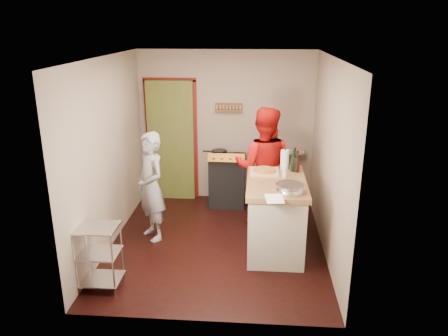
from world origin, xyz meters
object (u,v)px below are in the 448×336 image
Objects in this scene: stove at (227,180)px; island at (275,213)px; wire_shelving at (99,254)px; person_red at (263,167)px; person_stripe at (151,187)px.

stove is 1.69m from island.
wire_shelving is 2.75m from person_red.
person_stripe is at bearing -127.02° from stove.
person_stripe reaches higher than island.
island is 1.79m from person_stripe.
island is (0.77, -1.50, 0.08)m from stove.
wire_shelving is at bearing -116.85° from stove.
island is 0.80× the size of person_red.
person_stripe is 0.86× the size of person_red.
wire_shelving is (-1.33, -2.62, -0.01)m from stove.
stove is 1.69m from person_stripe.
stove is at bearing -42.76° from person_red.
island is at bearing -62.99° from stove.
wire_shelving is 0.50× the size of person_stripe.
person_stripe is at bearing 28.21° from person_red.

